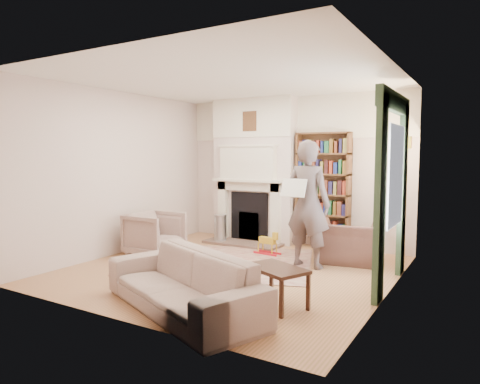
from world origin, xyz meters
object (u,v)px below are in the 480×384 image
Objects in this scene: rocking_horse at (267,243)px; coffee_table at (276,286)px; bookcase at (323,184)px; paraffin_heater at (220,229)px; armchair_reading at (348,242)px; man_reading at (308,204)px; armchair_left at (155,234)px; sofa at (182,282)px.

coffee_table is at bearing -54.93° from rocking_horse.
paraffin_heater is at bearing -163.16° from bookcase.
armchair_reading is 1.85× the size of paraffin_heater.
bookcase is 2.64× the size of coffee_table.
man_reading is 1.23m from rocking_horse.
rocking_horse is at bearing -18.91° from paraffin_heater.
armchair_reading is 0.53× the size of man_reading.
armchair_left is 3.04m from coffee_table.
bookcase is 2.27× the size of armchair_left.
coffee_table is (0.82, 0.66, -0.10)m from sofa.
man_reading is (2.50, 0.64, 0.60)m from armchair_left.
paraffin_heater is (-2.13, 0.82, -0.69)m from man_reading.
armchair_left is 1.51m from paraffin_heater.
bookcase is 4.02× the size of rocking_horse.
man_reading is at bearing -79.37° from bookcase.
bookcase is 3.36× the size of paraffin_heater.
rocking_horse is (1.62, 1.03, -0.17)m from armchair_left.
bookcase is at bearing 63.72° from rocking_horse.
coffee_table is (2.82, -1.13, -0.15)m from armchair_left.
rocking_horse is (-0.62, -0.99, -0.97)m from bookcase.
coffee_table is at bearing 104.88° from man_reading.
rocking_horse is (1.25, -0.43, -0.07)m from paraffin_heater.
man_reading is 2.77× the size of coffee_table.
armchair_left is at bearing -137.94° from bookcase.
armchair_left is 1.77× the size of rocking_horse.
armchair_reading is 3.20m from armchair_left.
paraffin_heater is (-2.58, 0.22, -0.06)m from armchair_reading.
armchair_left is (-2.24, -2.02, -0.80)m from bookcase.
armchair_left is at bearing 160.41° from sofa.
coffee_table is at bearing 61.16° from sofa.
sofa is 3.63m from paraffin_heater.
armchair_reading is 1.35m from rocking_horse.
sofa is 2.56m from man_reading.
sofa is at bearing -117.01° from coffee_table.
sofa is at bearing 82.82° from man_reading.
sofa is 3.14× the size of coffee_table.
man_reading is 2.38m from paraffin_heater.
bookcase is 1.52m from rocking_horse.
armchair_reading is at bearing -47.87° from bookcase.
paraffin_heater is 1.20× the size of rocking_horse.
bookcase reaches higher than coffee_table.
rocking_horse is (-0.88, 0.39, -0.77)m from man_reading.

